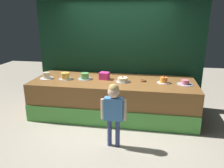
# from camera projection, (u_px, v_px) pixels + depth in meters

# --- Properties ---
(ground_plane) EXTENTS (12.00, 12.00, 0.00)m
(ground_plane) POSITION_uv_depth(u_px,v_px,m) (108.00, 127.00, 4.52)
(ground_plane) COLOR #BCB29E
(stage_platform) EXTENTS (3.55, 1.29, 0.81)m
(stage_platform) POSITION_uv_depth(u_px,v_px,m) (113.00, 98.00, 4.99)
(stage_platform) COLOR brown
(stage_platform) RESTS_ON ground_plane
(curtain_backdrop) EXTENTS (4.01, 0.08, 2.97)m
(curtain_backdrop) POSITION_uv_depth(u_px,v_px,m) (118.00, 45.00, 5.37)
(curtain_backdrop) COLOR #113823
(curtain_backdrop) RESTS_ON ground_plane
(child_figure) EXTENTS (0.44, 0.20, 1.13)m
(child_figure) POSITION_uv_depth(u_px,v_px,m) (114.00, 107.00, 3.68)
(child_figure) COLOR #3F4C8C
(child_figure) RESTS_ON ground_plane
(pink_box) EXTENTS (0.23, 0.22, 0.16)m
(pink_box) POSITION_uv_depth(u_px,v_px,m) (104.00, 76.00, 4.96)
(pink_box) COLOR #EE3494
(pink_box) RESTS_ON stage_platform
(donut) EXTENTS (0.13, 0.13, 0.04)m
(donut) POSITION_uv_depth(u_px,v_px,m) (143.00, 80.00, 4.80)
(donut) COLOR brown
(donut) RESTS_ON stage_platform
(cake_far_left) EXTENTS (0.31, 0.31, 0.18)m
(cake_far_left) POSITION_uv_depth(u_px,v_px,m) (47.00, 76.00, 5.01)
(cake_far_left) COLOR white
(cake_far_left) RESTS_ON stage_platform
(cake_left) EXTENTS (0.30, 0.30, 0.20)m
(cake_left) POSITION_uv_depth(u_px,v_px,m) (65.00, 76.00, 4.97)
(cake_left) COLOR silver
(cake_left) RESTS_ON stage_platform
(cake_center_left) EXTENTS (0.31, 0.31, 0.14)m
(cake_center_left) POSITION_uv_depth(u_px,v_px,m) (85.00, 76.00, 4.96)
(cake_center_left) COLOR silver
(cake_center_left) RESTS_ON stage_platform
(cake_center_right) EXTENTS (0.29, 0.29, 0.13)m
(cake_center_right) POSITION_uv_depth(u_px,v_px,m) (123.00, 80.00, 4.76)
(cake_center_right) COLOR silver
(cake_center_right) RESTS_ON stage_platform
(cake_right) EXTENTS (0.27, 0.27, 0.16)m
(cake_right) POSITION_uv_depth(u_px,v_px,m) (164.00, 80.00, 4.68)
(cake_right) COLOR white
(cake_right) RESTS_ON stage_platform
(cake_far_right) EXTENTS (0.33, 0.33, 0.10)m
(cake_far_right) POSITION_uv_depth(u_px,v_px,m) (185.00, 83.00, 4.58)
(cake_far_right) COLOR silver
(cake_far_right) RESTS_ON stage_platform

